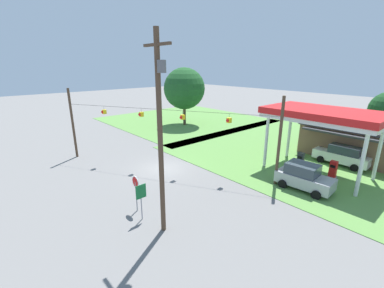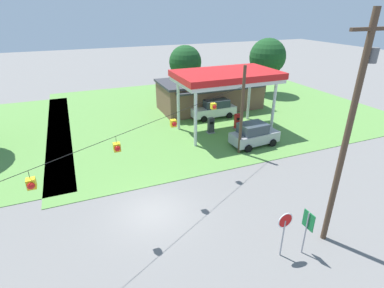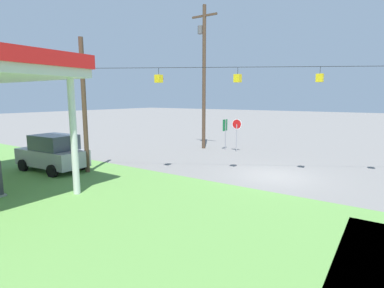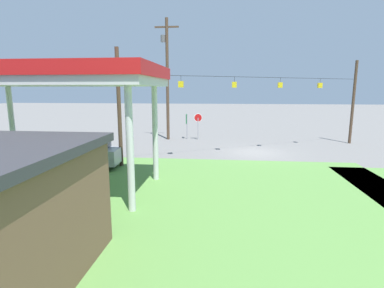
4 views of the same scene
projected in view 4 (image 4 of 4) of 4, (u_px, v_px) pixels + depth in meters
ground_plane at (255, 153)px, 22.73m from camera, size 160.00×160.00×0.00m
gas_station_canopy at (56, 78)px, 13.27m from camera, size 9.28×5.61×5.77m
fuel_pump_near at (93, 176)px, 13.92m from camera, size 0.71×0.56×1.54m
fuel_pump_far at (35, 175)px, 14.22m from camera, size 0.71×0.56×1.54m
car_at_pumps_front at (86, 152)px, 17.95m from camera, size 4.27×2.31×2.06m
stop_sign_roadside at (198, 121)px, 28.33m from camera, size 0.80×0.08×2.50m
route_sign at (187, 121)px, 28.73m from camera, size 0.10×0.70×2.40m
utility_pole_main at (167, 74)px, 27.73m from camera, size 2.20×0.44×11.09m
signal_span_gantry at (257, 100)px, 22.04m from camera, size 17.77×10.24×7.18m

